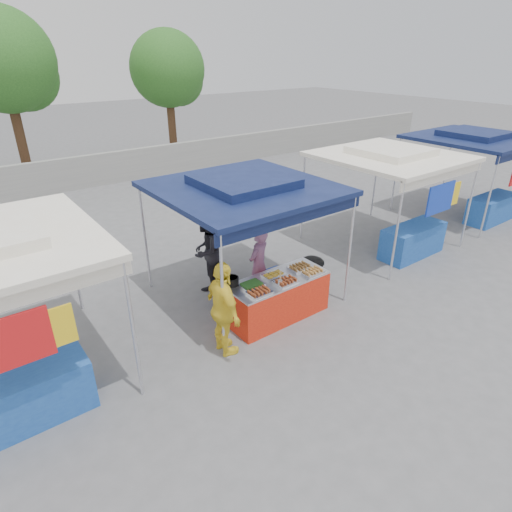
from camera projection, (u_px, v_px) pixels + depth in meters
ground_plane at (274, 314)px, 8.53m from camera, size 80.00×80.00×0.00m
back_wall at (91, 171)px, 16.17m from camera, size 40.00×0.25×1.20m
main_canopy at (244, 187)px, 8.19m from camera, size 3.20×3.20×2.57m
neighbor_stall_right at (400, 189)px, 10.68m from camera, size 3.20×3.20×2.57m
neighbor_stall_far at (482, 166)px, 12.85m from camera, size 3.20×3.20×2.57m
tree_1 at (8, 65)px, 15.25m from camera, size 3.65×3.61×6.21m
tree_2 at (170, 72)px, 18.91m from camera, size 3.35×3.26×5.61m
vendor_table at (278, 298)px, 8.28m from camera, size 2.00×0.80×0.85m
food_tray_fl at (260, 292)px, 7.56m from camera, size 0.42×0.30×0.07m
food_tray_fm at (286, 282)px, 7.91m from camera, size 0.42×0.30×0.07m
food_tray_fr at (312, 272)px, 8.25m from camera, size 0.42×0.30×0.07m
food_tray_bl at (252, 285)px, 7.80m from camera, size 0.42×0.30×0.07m
food_tray_bm at (274, 275)px, 8.14m from camera, size 0.42×0.30×0.07m
food_tray_br at (299, 267)px, 8.43m from camera, size 0.42×0.30×0.07m
cooking_pot at (232, 281)px, 7.84m from camera, size 0.26×0.26×0.15m
skewer_cup at (280, 283)px, 7.84m from camera, size 0.08×0.08×0.11m
wok_burner at (312, 272)px, 9.05m from camera, size 0.51×0.51×0.85m
crate_left at (245, 303)px, 8.62m from camera, size 0.48×0.34×0.29m
crate_right at (273, 290)px, 9.07m from camera, size 0.51×0.36×0.31m
crate_stacked at (273, 277)px, 8.94m from camera, size 0.49×0.34×0.29m
vendor_woman at (259, 265)px, 8.75m from camera, size 0.67×0.56×1.57m
helper_man at (207, 251)px, 9.13m from camera, size 1.08×1.02×1.76m
customer_person at (224, 310)px, 7.10m from camera, size 0.52×1.05×1.73m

